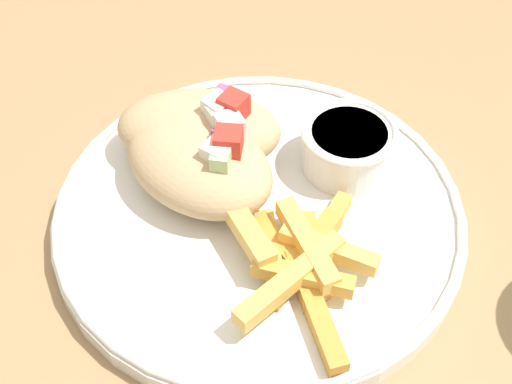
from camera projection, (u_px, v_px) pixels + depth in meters
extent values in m
cube|color=#9E7A51|center=(284.00, 255.00, 0.49)|extent=(1.20, 1.20, 0.04)
cylinder|color=#9E7A51|center=(217.00, 47.00, 1.26)|extent=(0.06, 0.06, 0.71)
cylinder|color=white|center=(256.00, 219.00, 0.48)|extent=(0.28, 0.28, 0.01)
torus|color=white|center=(256.00, 210.00, 0.47)|extent=(0.27, 0.27, 0.01)
ellipsoid|color=tan|center=(199.00, 164.00, 0.47)|extent=(0.11, 0.08, 0.04)
cube|color=white|center=(230.00, 127.00, 0.46)|extent=(0.02, 0.02, 0.02)
cube|color=red|center=(230.00, 141.00, 0.45)|extent=(0.02, 0.02, 0.02)
cube|color=#B7D693|center=(220.00, 161.00, 0.44)|extent=(0.02, 0.02, 0.01)
cube|color=#A34C84|center=(224.00, 137.00, 0.46)|extent=(0.01, 0.01, 0.01)
cube|color=silver|center=(218.00, 155.00, 0.45)|extent=(0.02, 0.02, 0.02)
ellipsoid|color=tan|center=(199.00, 129.00, 0.50)|extent=(0.13, 0.12, 0.05)
cube|color=silver|center=(220.00, 117.00, 0.47)|extent=(0.02, 0.02, 0.02)
cube|color=red|center=(234.00, 106.00, 0.47)|extent=(0.02, 0.02, 0.02)
cube|color=white|center=(218.00, 109.00, 0.48)|extent=(0.02, 0.02, 0.02)
cube|color=#A34C84|center=(224.00, 97.00, 0.49)|extent=(0.02, 0.02, 0.01)
cube|color=gold|center=(304.00, 257.00, 0.44)|extent=(0.02, 0.08, 0.01)
cube|color=gold|center=(315.00, 309.00, 0.42)|extent=(0.07, 0.06, 0.01)
cube|color=gold|center=(319.00, 241.00, 0.45)|extent=(0.02, 0.08, 0.01)
cube|color=#E5B251|center=(271.00, 252.00, 0.45)|extent=(0.05, 0.05, 0.01)
cube|color=gold|center=(289.00, 257.00, 0.44)|extent=(0.07, 0.03, 0.01)
cube|color=gold|center=(310.00, 260.00, 0.44)|extent=(0.05, 0.06, 0.01)
cube|color=#E5B251|center=(291.00, 280.00, 0.42)|extent=(0.02, 0.09, 0.01)
cube|color=#E5B251|center=(307.00, 244.00, 0.44)|extent=(0.07, 0.04, 0.01)
cube|color=#E5B251|center=(244.00, 227.00, 0.44)|extent=(0.06, 0.04, 0.01)
cube|color=gold|center=(303.00, 276.00, 0.42)|extent=(0.06, 0.03, 0.01)
cube|color=#E5B251|center=(329.00, 249.00, 0.44)|extent=(0.06, 0.02, 0.01)
cylinder|color=white|center=(342.00, 146.00, 0.50)|extent=(0.06, 0.06, 0.03)
cylinder|color=white|center=(344.00, 132.00, 0.49)|extent=(0.05, 0.05, 0.01)
torus|color=white|center=(344.00, 129.00, 0.48)|extent=(0.07, 0.07, 0.00)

